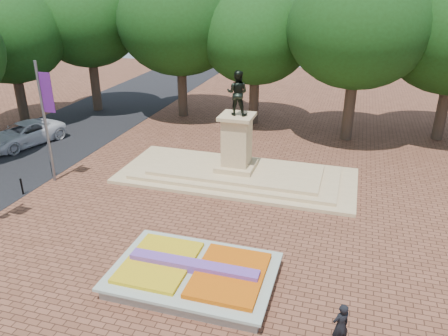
{
  "coord_description": "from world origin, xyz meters",
  "views": [
    {
      "loc": [
        6.18,
        -15.06,
        10.94
      ],
      "look_at": [
        0.35,
        4.27,
        2.2
      ],
      "focal_mm": 35.0,
      "sensor_mm": 36.0,
      "label": 1
    }
  ],
  "objects_px": {
    "flower_bed": "(194,274)",
    "monument": "(236,164)",
    "van": "(24,134)",
    "pedestrian": "(340,326)"
  },
  "relations": [
    {
      "from": "monument",
      "to": "pedestrian",
      "type": "xyz_separation_m",
      "value": [
        6.63,
        -11.75,
        -0.04
      ]
    },
    {
      "from": "monument",
      "to": "pedestrian",
      "type": "distance_m",
      "value": 13.49
    },
    {
      "from": "monument",
      "to": "van",
      "type": "distance_m",
      "value": 16.07
    },
    {
      "from": "pedestrian",
      "to": "monument",
      "type": "bearing_deg",
      "value": -98.18
    },
    {
      "from": "flower_bed",
      "to": "monument",
      "type": "xyz_separation_m",
      "value": [
        -1.03,
        10.0,
        0.5
      ]
    },
    {
      "from": "pedestrian",
      "to": "van",
      "type": "bearing_deg",
      "value": -67.1
    },
    {
      "from": "flower_bed",
      "to": "pedestrian",
      "type": "distance_m",
      "value": 5.89
    },
    {
      "from": "flower_bed",
      "to": "van",
      "type": "distance_m",
      "value": 20.34
    },
    {
      "from": "flower_bed",
      "to": "van",
      "type": "height_order",
      "value": "van"
    },
    {
      "from": "van",
      "to": "pedestrian",
      "type": "xyz_separation_m",
      "value": [
        22.67,
        -12.82,
        0.04
      ]
    }
  ]
}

